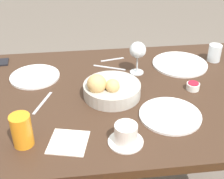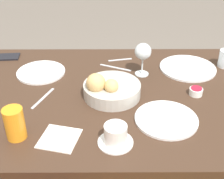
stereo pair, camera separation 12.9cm
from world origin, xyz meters
name	(u,v)px [view 2 (the right image)]	position (x,y,z in m)	size (l,w,h in m)	color
dining_table	(118,113)	(0.00, 0.00, 0.67)	(1.38, 0.89, 0.77)	#3D281C
bread_basket	(110,89)	(0.03, 0.02, 0.81)	(0.24, 0.24, 0.12)	#B2ADA3
plate_near_left	(188,68)	(-0.34, -0.22, 0.78)	(0.27, 0.27, 0.01)	white
plate_near_right	(41,72)	(0.36, -0.18, 0.78)	(0.23, 0.23, 0.01)	white
plate_far_center	(166,119)	(-0.18, 0.19, 0.78)	(0.24, 0.24, 0.01)	white
juice_glass	(15,123)	(0.36, 0.28, 0.83)	(0.07, 0.07, 0.12)	orange
wine_glass	(143,53)	(-0.11, -0.16, 0.88)	(0.08, 0.08, 0.16)	silver
coffee_cup	(116,135)	(0.02, 0.31, 0.80)	(0.12, 0.12, 0.07)	white
jam_bowl_berry	(196,91)	(-0.33, 0.01, 0.79)	(0.06, 0.06, 0.03)	white
fork_silver	(43,98)	(0.31, 0.04, 0.77)	(0.07, 0.15, 0.00)	#B7B7BC
knife_silver	(115,68)	(0.01, -0.23, 0.77)	(0.15, 0.08, 0.00)	#B7B7BC
spoon_coffee	(120,60)	(-0.02, -0.31, 0.77)	(0.12, 0.04, 0.00)	#B7B7BC
napkin	(59,138)	(0.21, 0.29, 0.77)	(0.15, 0.15, 0.00)	silver
cell_phone	(4,57)	(0.58, -0.34, 0.77)	(0.16, 0.09, 0.01)	black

